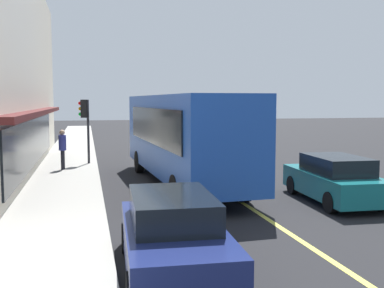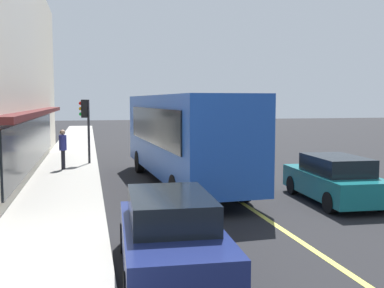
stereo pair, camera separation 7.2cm
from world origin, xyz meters
name	(u,v)px [view 2 (the right image)]	position (x,y,z in m)	size (l,w,h in m)	color
ground	(202,176)	(0.00, 0.00, 0.00)	(120.00, 120.00, 0.00)	black
sidewalk	(65,180)	(0.00, 5.78, 0.07)	(80.00, 2.79, 0.15)	#9E9B93
lane_centre_stripe	(202,176)	(0.00, 0.00, 0.00)	(36.00, 0.16, 0.01)	#D8D14C
bus	(182,134)	(-1.72, 1.23, 1.99)	(11.25, 3.12, 3.50)	#1E4CAD
traffic_light	(85,116)	(4.31, 4.96, 2.53)	(0.30, 0.52, 3.20)	#2D2D33
car_teal	(334,180)	(-5.90, -2.95, 0.74)	(4.39, 2.03, 1.52)	#14666B
car_navy	(171,236)	(-10.82, 3.32, 0.74)	(4.38, 2.03, 1.52)	navy
pedestrian_near_storefront	(63,145)	(2.42, 5.97, 1.26)	(0.34, 0.34, 1.83)	black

